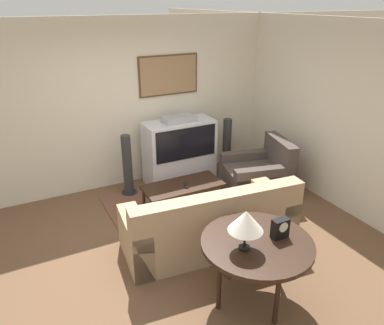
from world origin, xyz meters
name	(u,v)px	position (x,y,z in m)	size (l,w,h in m)	color
ground_plane	(178,247)	(0.00, 0.00, 0.00)	(12.00, 12.00, 0.00)	brown
wall_back	(121,105)	(0.01, 2.13, 1.36)	(12.00, 0.10, 2.70)	beige
wall_right	(343,118)	(2.63, 0.00, 1.35)	(0.06, 12.00, 2.70)	beige
area_rug	(181,208)	(0.45, 0.85, 0.01)	(2.05, 1.84, 0.01)	brown
tv	(179,151)	(0.84, 1.71, 0.55)	(1.17, 0.54, 1.17)	silver
couch	(211,225)	(0.37, -0.17, 0.31)	(2.22, 1.05, 0.88)	tan
armchair	(258,176)	(1.78, 0.75, 0.30)	(1.14, 1.05, 0.89)	#473D38
coffee_table	(183,187)	(0.48, 0.84, 0.36)	(1.18, 0.54, 0.40)	black
console_table	(257,247)	(0.32, -1.18, 0.66)	(1.12, 1.12, 0.73)	black
table_lamp	(246,221)	(0.14, -1.21, 1.04)	(0.33, 0.33, 0.41)	black
mantel_clock	(280,228)	(0.56, -1.21, 0.83)	(0.17, 0.10, 0.20)	black
remote	(186,186)	(0.50, 0.77, 0.41)	(0.08, 0.17, 0.02)	black
speaker_tower_left	(128,167)	(-0.09, 1.68, 0.47)	(0.25, 0.25, 1.00)	black
speaker_tower_right	(227,147)	(1.76, 1.68, 0.47)	(0.25, 0.25, 1.00)	black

